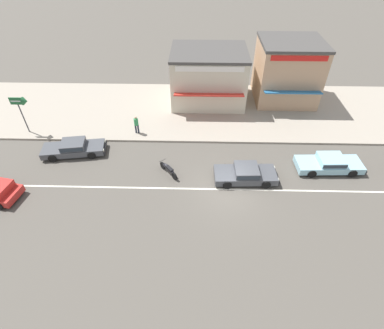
{
  "coord_description": "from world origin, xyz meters",
  "views": [
    {
      "loc": [
        -2.05,
        -14.03,
        14.18
      ],
      "look_at": [
        -2.44,
        1.54,
        0.8
      ],
      "focal_mm": 28.0,
      "sensor_mm": 36.0,
      "label": 1
    }
  ],
  "objects": [
    {
      "name": "sedan_dark_grey_0",
      "position": [
        1.22,
        1.01,
        0.53
      ],
      "size": [
        4.33,
        1.99,
        1.06
      ],
      "color": "#47494F",
      "rests_on": "ground"
    },
    {
      "name": "pedestrian_near_clock",
      "position": [
        -7.03,
        6.21,
        1.04
      ],
      "size": [
        0.34,
        0.34,
        1.53
      ],
      "color": "#232838",
      "rests_on": "kerb_strip"
    },
    {
      "name": "lane_centre_stripe",
      "position": [
        0.0,
        0.0,
        0.0
      ],
      "size": [
        50.4,
        0.14,
        0.01
      ],
      "primitive_type": "cube",
      "color": "silver",
      "rests_on": "ground"
    },
    {
      "name": "sedan_dark_grey_2",
      "position": [
        -11.36,
        3.57,
        0.53
      ],
      "size": [
        4.8,
        2.27,
        1.06
      ],
      "color": "#47494F",
      "rests_on": "ground"
    },
    {
      "name": "arrow_signboard",
      "position": [
        -15.51,
        6.12,
        2.79
      ],
      "size": [
        1.39,
        0.64,
        3.15
      ],
      "color": "#4C4C51",
      "rests_on": "kerb_strip"
    },
    {
      "name": "motorcycle_2",
      "position": [
        -4.09,
        1.46,
        0.43
      ],
      "size": [
        1.33,
        1.58,
        0.8
      ],
      "color": "black",
      "rests_on": "ground"
    },
    {
      "name": "kerb_strip",
      "position": [
        0.0,
        10.14,
        0.07
      ],
      "size": [
        68.0,
        10.0,
        0.15
      ],
      "primitive_type": "cube",
      "color": "#9E9384",
      "rests_on": "ground"
    },
    {
      "name": "shopfront_corner_warung",
      "position": [
        -1.2,
        12.01,
        2.5
      ],
      "size": [
        6.7,
        6.19,
        4.69
      ],
      "color": "beige",
      "rests_on": "kerb_strip"
    },
    {
      "name": "ground_plane",
      "position": [
        0.0,
        0.0,
        0.0
      ],
      "size": [
        160.0,
        160.0,
        0.0
      ],
      "primitive_type": "plane",
      "color": "#544F47"
    },
    {
      "name": "shopfront_mid_block",
      "position": [
        6.0,
        12.53,
        2.85
      ],
      "size": [
        5.51,
        5.96,
        5.4
      ],
      "color": "tan",
      "rests_on": "kerb_strip"
    },
    {
      "name": "sedan_pale_blue_3",
      "position": [
        7.24,
        2.23,
        0.54
      ],
      "size": [
        4.7,
        1.95,
        1.06
      ],
      "color": "#93C6D6",
      "rests_on": "ground"
    }
  ]
}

